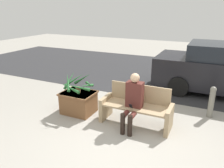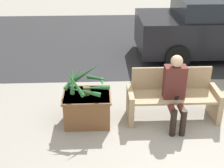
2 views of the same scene
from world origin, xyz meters
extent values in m
plane|color=#9E998E|center=(0.00, 0.00, 0.00)|extent=(30.00, 30.00, 0.00)
cube|color=#2D2D30|center=(0.00, 5.39, 0.00)|extent=(20.00, 6.00, 0.01)
cube|color=tan|center=(-0.80, 0.82, 0.28)|extent=(0.09, 0.59, 0.57)
cube|color=tan|center=(0.74, 0.82, 0.28)|extent=(0.09, 0.59, 0.57)
cube|color=tan|center=(-0.03, 0.82, 0.45)|extent=(1.45, 0.54, 0.04)
cube|color=tan|center=(-0.03, 1.09, 0.68)|extent=(1.45, 0.04, 0.43)
cube|color=#51231E|center=(-0.05, 0.77, 0.76)|extent=(0.37, 0.22, 0.58)
sphere|color=tan|center=(-0.05, 0.75, 1.16)|extent=(0.20, 0.20, 0.20)
cylinder|color=#51231E|center=(-0.14, 0.53, 0.41)|extent=(0.11, 0.48, 0.11)
cylinder|color=#51231E|center=(0.03, 0.53, 0.41)|extent=(0.11, 0.48, 0.11)
cylinder|color=black|center=(-0.14, 0.29, 0.24)|extent=(0.10, 0.10, 0.48)
cylinder|color=black|center=(0.03, 0.29, 0.24)|extent=(0.10, 0.10, 0.48)
cube|color=black|center=(-0.05, 0.54, 0.57)|extent=(0.07, 0.09, 0.12)
cube|color=brown|center=(-1.56, 0.77, 0.28)|extent=(0.78, 0.63, 0.56)
cube|color=brown|center=(-1.56, 0.77, 0.54)|extent=(0.83, 0.68, 0.04)
cylinder|color=brown|center=(-1.56, 0.77, 0.63)|extent=(0.12, 0.12, 0.15)
cone|color=#26602D|center=(-1.29, 0.78, 0.78)|extent=(0.09, 0.56, 0.23)
cone|color=#26602D|center=(-1.36, 0.96, 0.76)|extent=(0.43, 0.47, 0.20)
cone|color=#26602D|center=(-1.57, 1.01, 0.86)|extent=(0.51, 0.09, 0.37)
cone|color=#26602D|center=(-1.77, 0.92, 0.82)|extent=(0.37, 0.49, 0.30)
cone|color=#26602D|center=(-1.80, 0.76, 0.86)|extent=(0.10, 0.51, 0.37)
cone|color=#26602D|center=(-1.75, 0.63, 0.85)|extent=(0.38, 0.45, 0.36)
cone|color=#26602D|center=(-1.60, 0.50, 0.76)|extent=(0.57, 0.15, 0.19)
cone|color=#26602D|center=(-1.40, 0.56, 0.79)|extent=(0.48, 0.41, 0.24)
cylinder|color=black|center=(0.57, 3.02, 0.31)|extent=(0.62, 0.18, 0.62)
cylinder|color=black|center=(0.57, 4.82, 0.31)|extent=(0.62, 0.18, 0.62)
cylinder|color=slate|center=(1.53, 1.96, 0.34)|extent=(0.13, 0.13, 0.69)
sphere|color=slate|center=(1.53, 1.96, 0.73)|extent=(0.15, 0.15, 0.15)
camera|label=1|loc=(1.41, -3.52, 2.58)|focal=35.00mm
camera|label=2|loc=(-1.34, -3.97, 3.13)|focal=50.00mm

